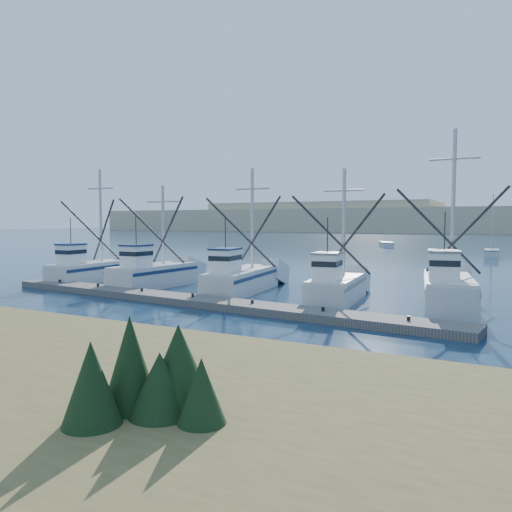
{
  "coord_description": "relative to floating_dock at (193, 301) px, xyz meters",
  "views": [
    {
      "loc": [
        10.05,
        -15.91,
        4.61
      ],
      "look_at": [
        -2.54,
        8.0,
        2.72
      ],
      "focal_mm": 35.0,
      "sensor_mm": 36.0,
      "label": 1
    }
  ],
  "objects": [
    {
      "name": "trawler_fleet",
      "position": [
        0.47,
        4.7,
        0.75
      ],
      "size": [
        28.68,
        8.38,
        9.59
      ],
      "color": "silver",
      "rests_on": "ground"
    },
    {
      "name": "dune_ridge",
      "position": [
        5.9,
        203.2,
        4.8
      ],
      "size": [
        360.0,
        60.0,
        10.0
      ],
      "primitive_type": "cube",
      "color": "tan",
      "rests_on": "ground"
    },
    {
      "name": "sailboat_near",
      "position": [
        12.98,
        47.95,
        0.3
      ],
      "size": [
        1.84,
        6.02,
        8.1
      ],
      "rotation": [
        0.0,
        0.0,
        0.03
      ],
      "color": "silver",
      "rests_on": "ground"
    },
    {
      "name": "floating_dock",
      "position": [
        0.0,
        0.0,
        0.0
      ],
      "size": [
        29.91,
        4.92,
        0.4
      ],
      "primitive_type": "cube",
      "rotation": [
        0.0,
        0.0,
        -0.1
      ],
      "color": "#67605C",
      "rests_on": "ground"
    },
    {
      "name": "ground",
      "position": [
        5.9,
        -6.8,
        -0.2
      ],
      "size": [
        500.0,
        500.0,
        0.0
      ],
      "primitive_type": "plane",
      "color": "#0C2036",
      "rests_on": "ground"
    },
    {
      "name": "sailboat_far",
      "position": [
        -4.48,
        65.22,
        0.3
      ],
      "size": [
        3.65,
        5.68,
        8.1
      ],
      "rotation": [
        0.0,
        0.0,
        0.39
      ],
      "color": "silver",
      "rests_on": "ground"
    }
  ]
}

